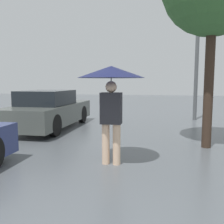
{
  "coord_description": "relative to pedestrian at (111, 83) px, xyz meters",
  "views": [
    {
      "loc": [
        0.52,
        -0.73,
        1.56
      ],
      "look_at": [
        -0.37,
        3.81,
        1.0
      ],
      "focal_mm": 40.0,
      "sensor_mm": 36.0,
      "label": 1
    }
  ],
  "objects": [
    {
      "name": "parked_car_farthest",
      "position": [
        -2.82,
        3.35,
        -0.95
      ],
      "size": [
        1.67,
        4.15,
        1.29
      ],
      "color": "#4C514C",
      "rests_on": "ground_plane"
    },
    {
      "name": "pedestrian",
      "position": [
        0.0,
        0.0,
        0.0
      ],
      "size": [
        1.24,
        1.24,
        1.86
      ],
      "color": "beige",
      "rests_on": "ground_plane"
    },
    {
      "name": "street_lamp",
      "position": [
        2.31,
        6.25,
        1.04
      ],
      "size": [
        0.29,
        0.29,
        4.54
      ],
      "color": "#515456",
      "rests_on": "ground_plane"
    }
  ]
}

